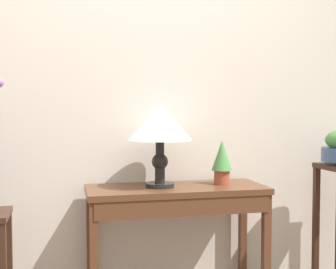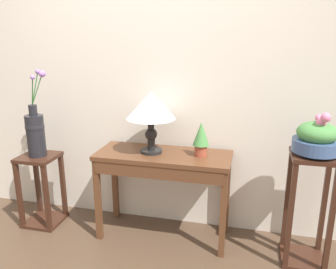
{
  "view_description": "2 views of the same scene",
  "coord_description": "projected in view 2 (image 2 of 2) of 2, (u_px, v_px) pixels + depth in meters",
  "views": [
    {
      "loc": [
        -0.49,
        -1.44,
        1.17
      ],
      "look_at": [
        0.11,
        1.21,
        1.04
      ],
      "focal_mm": 48.4,
      "sensor_mm": 36.0,
      "label": 1
    },
    {
      "loc": [
        0.8,
        -1.32,
        1.63
      ],
      "look_at": [
        0.16,
        1.27,
        0.85
      ],
      "focal_mm": 36.79,
      "sensor_mm": 36.0,
      "label": 2
    }
  ],
  "objects": [
    {
      "name": "back_wall_with_art",
      "position": [
        155.0,
        63.0,
        2.84
      ],
      "size": [
        9.0,
        0.1,
        2.8
      ],
      "color": "beige",
      "rests_on": "ground"
    },
    {
      "name": "console_table",
      "position": [
        163.0,
        167.0,
        2.72
      ],
      "size": [
        1.06,
        0.42,
        0.73
      ],
      "color": "#56331E",
      "rests_on": "ground"
    },
    {
      "name": "table_lamp",
      "position": [
        151.0,
        108.0,
        2.63
      ],
      "size": [
        0.38,
        0.38,
        0.48
      ],
      "color": "black",
      "rests_on": "console_table"
    },
    {
      "name": "potted_plant_on_console",
      "position": [
        201.0,
        137.0,
        2.61
      ],
      "size": [
        0.13,
        0.13,
        0.27
      ],
      "color": "#9E4733",
      "rests_on": "console_table"
    },
    {
      "name": "pedestal_stand_left",
      "position": [
        42.0,
        190.0,
        3.02
      ],
      "size": [
        0.31,
        0.31,
        0.64
      ],
      "color": "#381E14",
      "rests_on": "ground"
    },
    {
      "name": "flower_vase_tall_left",
      "position": [
        35.0,
        131.0,
        2.87
      ],
      "size": [
        0.21,
        0.16,
        0.73
      ],
      "color": "black",
      "rests_on": "pedestal_stand_left"
    },
    {
      "name": "pedestal_stand_right",
      "position": [
        308.0,
        209.0,
        2.47
      ],
      "size": [
        0.31,
        0.31,
        0.84
      ],
      "color": "#381E14",
      "rests_on": "ground"
    },
    {
      "name": "planter_bowl_wide_right",
      "position": [
        317.0,
        138.0,
        2.32
      ],
      "size": [
        0.32,
        0.32,
        0.31
      ],
      "color": "#3D5684",
      "rests_on": "pedestal_stand_right"
    }
  ]
}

